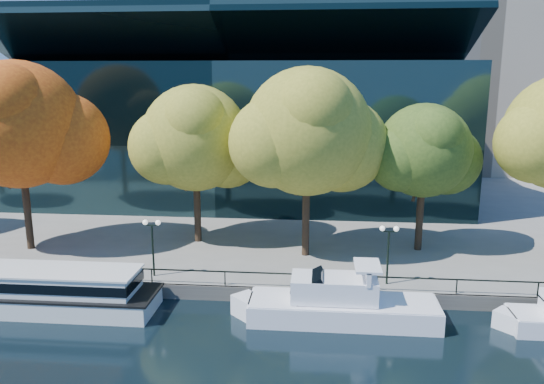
# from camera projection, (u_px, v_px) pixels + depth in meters

# --- Properties ---
(ground) EXTENTS (160.00, 160.00, 0.00)m
(ground) POSITION_uv_depth(u_px,v_px,m) (216.00, 321.00, 32.35)
(ground) COLOR black
(ground) RESTS_ON ground
(promenade) EXTENTS (90.00, 67.08, 1.00)m
(promenade) POSITION_uv_depth(u_px,v_px,m) (272.00, 189.00, 67.61)
(promenade) COLOR slate
(promenade) RESTS_ON ground
(railing) EXTENTS (88.20, 0.08, 0.99)m
(railing) POSITION_uv_depth(u_px,v_px,m) (225.00, 272.00, 35.09)
(railing) COLOR black
(railing) RESTS_ON promenade
(convention_building) EXTENTS (50.00, 24.57, 21.43)m
(convention_building) POSITION_uv_depth(u_px,v_px,m) (234.00, 129.00, 61.79)
(convention_building) COLOR black
(convention_building) RESTS_ON ground
(tour_boat) EXTENTS (17.28, 3.86, 3.28)m
(tour_boat) POSITION_uv_depth(u_px,v_px,m) (28.00, 288.00, 33.79)
(tour_boat) COLOR silver
(tour_boat) RESTS_ON ground
(cruiser_near) EXTENTS (12.68, 3.27, 3.67)m
(cruiser_near) POSITION_uv_depth(u_px,v_px,m) (335.00, 303.00, 32.18)
(cruiser_near) COLOR white
(cruiser_near) RESTS_ON ground
(tree_1) EXTENTS (12.27, 10.06, 14.87)m
(tree_1) POSITION_uv_depth(u_px,v_px,m) (21.00, 128.00, 40.67)
(tree_1) COLOR black
(tree_1) RESTS_ON promenade
(tree_2) EXTENTS (10.79, 8.85, 13.03)m
(tree_2) POSITION_uv_depth(u_px,v_px,m) (197.00, 140.00, 42.84)
(tree_2) COLOR black
(tree_2) RESTS_ON promenade
(tree_3) EXTENTS (11.94, 9.79, 14.37)m
(tree_3) POSITION_uv_depth(u_px,v_px,m) (310.00, 135.00, 39.21)
(tree_3) COLOR black
(tree_3) RESTS_ON promenade
(tree_4) EXTENTS (9.09, 7.46, 11.64)m
(tree_4) POSITION_uv_depth(u_px,v_px,m) (426.00, 153.00, 40.81)
(tree_4) COLOR black
(tree_4) RESTS_ON promenade
(lamp_1) EXTENTS (1.26, 0.36, 4.03)m
(lamp_1) POSITION_uv_depth(u_px,v_px,m) (152.00, 235.00, 36.34)
(lamp_1) COLOR black
(lamp_1) RESTS_ON promenade
(lamp_2) EXTENTS (1.26, 0.36, 4.03)m
(lamp_2) POSITION_uv_depth(u_px,v_px,m) (389.00, 241.00, 34.90)
(lamp_2) COLOR black
(lamp_2) RESTS_ON promenade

